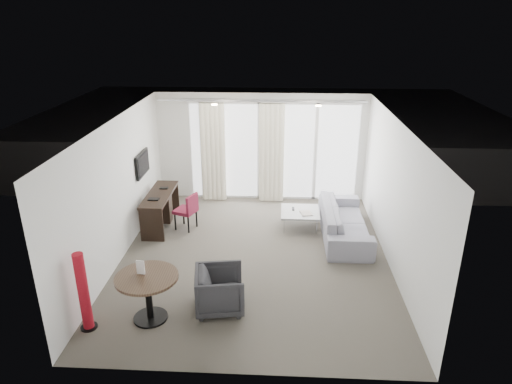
{
  "coord_description": "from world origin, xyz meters",
  "views": [
    {
      "loc": [
        0.44,
        -7.57,
        4.38
      ],
      "look_at": [
        0.0,
        0.6,
        1.1
      ],
      "focal_mm": 32.0,
      "sensor_mm": 36.0,
      "label": 1
    }
  ],
  "objects_px": {
    "red_lamp": "(83,292)",
    "rattan_chair_b": "(333,167)",
    "round_table": "(149,298)",
    "desk_chair": "(185,211)",
    "desk": "(161,210)",
    "tub_armchair": "(220,290)",
    "coffee_table": "(300,219)",
    "rattan_chair_a": "(292,171)",
    "sofa": "(344,221)"
  },
  "relations": [
    {
      "from": "round_table",
      "to": "sofa",
      "type": "xyz_separation_m",
      "value": [
        3.28,
        2.93,
        -0.04
      ]
    },
    {
      "from": "tub_armchair",
      "to": "sofa",
      "type": "bearing_deg",
      "value": -49.17
    },
    {
      "from": "round_table",
      "to": "tub_armchair",
      "type": "distance_m",
      "value": 1.08
    },
    {
      "from": "desk_chair",
      "to": "sofa",
      "type": "height_order",
      "value": "desk_chair"
    },
    {
      "from": "rattan_chair_a",
      "to": "rattan_chair_b",
      "type": "height_order",
      "value": "rattan_chair_a"
    },
    {
      "from": "desk",
      "to": "red_lamp",
      "type": "relative_size",
      "value": 1.27
    },
    {
      "from": "rattan_chair_a",
      "to": "red_lamp",
      "type": "bearing_deg",
      "value": -121.28
    },
    {
      "from": "tub_armchair",
      "to": "rattan_chair_a",
      "type": "bearing_deg",
      "value": -21.36
    },
    {
      "from": "red_lamp",
      "to": "tub_armchair",
      "type": "distance_m",
      "value": 1.99
    },
    {
      "from": "coffee_table",
      "to": "tub_armchair",
      "type": "bearing_deg",
      "value": -114.22
    },
    {
      "from": "red_lamp",
      "to": "rattan_chair_b",
      "type": "xyz_separation_m",
      "value": [
        4.22,
        6.41,
        -0.19
      ]
    },
    {
      "from": "desk_chair",
      "to": "rattan_chair_a",
      "type": "bearing_deg",
      "value": 69.41
    },
    {
      "from": "rattan_chair_a",
      "to": "tub_armchair",
      "type": "bearing_deg",
      "value": -106.46
    },
    {
      "from": "desk",
      "to": "round_table",
      "type": "relative_size",
      "value": 1.7
    },
    {
      "from": "desk",
      "to": "tub_armchair",
      "type": "bearing_deg",
      "value": -60.31
    },
    {
      "from": "desk",
      "to": "round_table",
      "type": "bearing_deg",
      "value": -79.02
    },
    {
      "from": "round_table",
      "to": "rattan_chair_a",
      "type": "height_order",
      "value": "rattan_chair_a"
    },
    {
      "from": "desk_chair",
      "to": "tub_armchair",
      "type": "xyz_separation_m",
      "value": [
        1.09,
        -2.79,
        -0.06
      ]
    },
    {
      "from": "red_lamp",
      "to": "tub_armchair",
      "type": "relative_size",
      "value": 1.66
    },
    {
      "from": "desk_chair",
      "to": "round_table",
      "type": "distance_m",
      "value": 3.1
    },
    {
      "from": "coffee_table",
      "to": "sofa",
      "type": "distance_m",
      "value": 0.98
    },
    {
      "from": "coffee_table",
      "to": "rattan_chair_b",
      "type": "distance_m",
      "value": 3.02
    },
    {
      "from": "desk_chair",
      "to": "red_lamp",
      "type": "height_order",
      "value": "red_lamp"
    },
    {
      "from": "rattan_chair_b",
      "to": "red_lamp",
      "type": "bearing_deg",
      "value": -133.14
    },
    {
      "from": "coffee_table",
      "to": "sofa",
      "type": "xyz_separation_m",
      "value": [
        0.9,
        -0.37,
        0.15
      ]
    },
    {
      "from": "round_table",
      "to": "red_lamp",
      "type": "distance_m",
      "value": 0.93
    },
    {
      "from": "round_table",
      "to": "red_lamp",
      "type": "relative_size",
      "value": 0.75
    },
    {
      "from": "desk",
      "to": "sofa",
      "type": "distance_m",
      "value": 3.91
    },
    {
      "from": "tub_armchair",
      "to": "coffee_table",
      "type": "distance_m",
      "value": 3.29
    },
    {
      "from": "coffee_table",
      "to": "rattan_chair_a",
      "type": "distance_m",
      "value": 2.41
    },
    {
      "from": "tub_armchair",
      "to": "sofa",
      "type": "distance_m",
      "value": 3.45
    },
    {
      "from": "desk",
      "to": "rattan_chair_b",
      "type": "bearing_deg",
      "value": 36.35
    },
    {
      "from": "tub_armchair",
      "to": "rattan_chair_a",
      "type": "height_order",
      "value": "rattan_chair_a"
    },
    {
      "from": "round_table",
      "to": "sofa",
      "type": "relative_size",
      "value": 0.41
    },
    {
      "from": "sofa",
      "to": "coffee_table",
      "type": "bearing_deg",
      "value": 67.51
    },
    {
      "from": "round_table",
      "to": "rattan_chair_b",
      "type": "bearing_deg",
      "value": 61.31
    },
    {
      "from": "coffee_table",
      "to": "desk",
      "type": "bearing_deg",
      "value": -178.32
    },
    {
      "from": "round_table",
      "to": "tub_armchair",
      "type": "relative_size",
      "value": 1.25
    },
    {
      "from": "round_table",
      "to": "coffee_table",
      "type": "distance_m",
      "value": 4.08
    },
    {
      "from": "red_lamp",
      "to": "rattan_chair_b",
      "type": "height_order",
      "value": "red_lamp"
    },
    {
      "from": "round_table",
      "to": "rattan_chair_a",
      "type": "xyz_separation_m",
      "value": [
        2.25,
        5.69,
        0.08
      ]
    },
    {
      "from": "rattan_chair_b",
      "to": "rattan_chair_a",
      "type": "bearing_deg",
      "value": -167.3
    },
    {
      "from": "desk_chair",
      "to": "rattan_chair_a",
      "type": "relative_size",
      "value": 0.89
    },
    {
      "from": "desk_chair",
      "to": "coffee_table",
      "type": "xyz_separation_m",
      "value": [
        2.44,
        0.21,
        -0.22
      ]
    },
    {
      "from": "round_table",
      "to": "tub_armchair",
      "type": "height_order",
      "value": "round_table"
    },
    {
      "from": "coffee_table",
      "to": "rattan_chair_a",
      "type": "relative_size",
      "value": 0.9
    },
    {
      "from": "desk",
      "to": "tub_armchair",
      "type": "height_order",
      "value": "desk"
    },
    {
      "from": "desk_chair",
      "to": "red_lamp",
      "type": "xyz_separation_m",
      "value": [
        -0.8,
        -3.36,
        0.22
      ]
    },
    {
      "from": "desk_chair",
      "to": "tub_armchair",
      "type": "distance_m",
      "value": 3.0
    },
    {
      "from": "coffee_table",
      "to": "rattan_chair_a",
      "type": "xyz_separation_m",
      "value": [
        -0.13,
        2.39,
        0.27
      ]
    }
  ]
}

